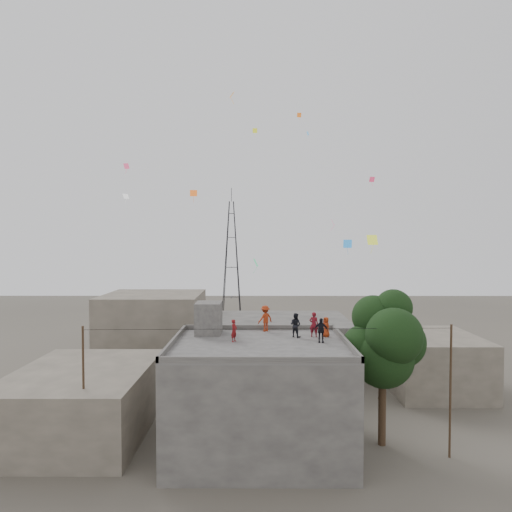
{
  "coord_description": "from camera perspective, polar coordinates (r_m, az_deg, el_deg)",
  "views": [
    {
      "loc": [
        -0.13,
        -24.25,
        11.91
      ],
      "look_at": [
        -0.2,
        1.36,
        11.07
      ],
      "focal_mm": 30.0,
      "sensor_mm": 36.0,
      "label": 1
    }
  ],
  "objects": [
    {
      "name": "kites",
      "position": [
        31.31,
        2.11,
        8.35
      ],
      "size": [
        20.19,
        17.46,
        12.59
      ],
      "color": "orange",
      "rests_on": "ground"
    },
    {
      "name": "person_dark_child",
      "position": [
        26.57,
        5.29,
        -9.14
      ],
      "size": [
        0.9,
        0.87,
        1.47
      ],
      "primitive_type": "imported",
      "rotation": [
        0.0,
        0.0,
        2.52
      ],
      "color": "black",
      "rests_on": "main_building"
    },
    {
      "name": "neighbor_north",
      "position": [
        39.45,
        3.32,
        -11.93
      ],
      "size": [
        12.0,
        9.0,
        5.0
      ],
      "primitive_type": "cube",
      "color": "#454340",
      "rests_on": "ground"
    },
    {
      "name": "person_red_child",
      "position": [
        25.27,
        -2.94,
        -9.91
      ],
      "size": [
        0.48,
        0.56,
        1.29
      ],
      "primitive_type": "imported",
      "rotation": [
        0.0,
        0.0,
        1.12
      ],
      "color": "maroon",
      "rests_on": "main_building"
    },
    {
      "name": "person_orange_child",
      "position": [
        26.88,
        9.31,
        -9.31
      ],
      "size": [
        0.66,
        0.71,
        1.21
      ],
      "primitive_type": "imported",
      "rotation": [
        0.0,
        0.0,
        -0.95
      ],
      "color": "#A63113",
      "rests_on": "main_building"
    },
    {
      "name": "parapet",
      "position": [
        24.9,
        0.46,
        -11.26
      ],
      "size": [
        10.0,
        8.0,
        0.3
      ],
      "color": "#454340",
      "rests_on": "main_building"
    },
    {
      "name": "neighbor_northwest",
      "position": [
        42.28,
        -13.54,
        -9.65
      ],
      "size": [
        9.0,
        8.0,
        7.0
      ],
      "primitive_type": "cube",
      "color": "#5D5549",
      "rests_on": "ground"
    },
    {
      "name": "neighbor_east",
      "position": [
        38.3,
        22.4,
        -12.95
      ],
      "size": [
        7.0,
        8.0,
        4.4
      ],
      "primitive_type": "cube",
      "color": "#5D5549",
      "rests_on": "ground"
    },
    {
      "name": "main_building",
      "position": [
        25.82,
        0.46,
        -18.19
      ],
      "size": [
        10.0,
        8.0,
        6.1
      ],
      "color": "#454340",
      "rests_on": "ground"
    },
    {
      "name": "neighbor_west",
      "position": [
        30.09,
        -22.1,
        -17.49
      ],
      "size": [
        8.0,
        10.0,
        4.0
      ],
      "primitive_type": "cube",
      "color": "#5D5549",
      "rests_on": "ground"
    },
    {
      "name": "person_red_adult",
      "position": [
        26.69,
        7.72,
        -9.04
      ],
      "size": [
        0.63,
        0.49,
        1.53
      ],
      "primitive_type": "imported",
      "rotation": [
        0.0,
        0.0,
        2.89
      ],
      "color": "maroon",
      "rests_on": "main_building"
    },
    {
      "name": "tree",
      "position": [
        26.59,
        16.84,
        -10.82
      ],
      "size": [
        4.9,
        4.6,
        9.1
      ],
      "color": "black",
      "rests_on": "ground"
    },
    {
      "name": "person_orange_adult",
      "position": [
        28.1,
        1.23,
        -8.32
      ],
      "size": [
        1.24,
        1.15,
        1.67
      ],
      "primitive_type": "imported",
      "rotation": [
        0.0,
        0.0,
        -2.5
      ],
      "color": "#9E2D12",
      "rests_on": "main_building"
    },
    {
      "name": "person_dark_adult",
      "position": [
        25.33,
        8.64,
        -9.77
      ],
      "size": [
        0.85,
        0.4,
        1.41
      ],
      "primitive_type": "imported",
      "rotation": [
        0.0,
        0.0,
        -0.07
      ],
      "color": "black",
      "rests_on": "main_building"
    },
    {
      "name": "utility_line",
      "position": [
        24.38,
        1.71,
        -17.48
      ],
      "size": [
        20.12,
        0.62,
        7.4
      ],
      "color": "black",
      "rests_on": "ground"
    },
    {
      "name": "stair_head_box",
      "position": [
        27.45,
        -6.33,
        -8.23
      ],
      "size": [
        1.6,
        1.8,
        2.0
      ],
      "primitive_type": "cube",
      "color": "#454340",
      "rests_on": "main_building"
    },
    {
      "name": "ground",
      "position": [
        27.01,
        0.46,
        -24.28
      ],
      "size": [
        140.0,
        140.0,
        0.0
      ],
      "primitive_type": "plane",
      "color": "#4C473E",
      "rests_on": "ground"
    },
    {
      "name": "transmission_tower",
      "position": [
        64.43,
        -3.28,
        -0.65
      ],
      "size": [
        2.97,
        2.97,
        20.01
      ],
      "color": "black",
      "rests_on": "ground"
    }
  ]
}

